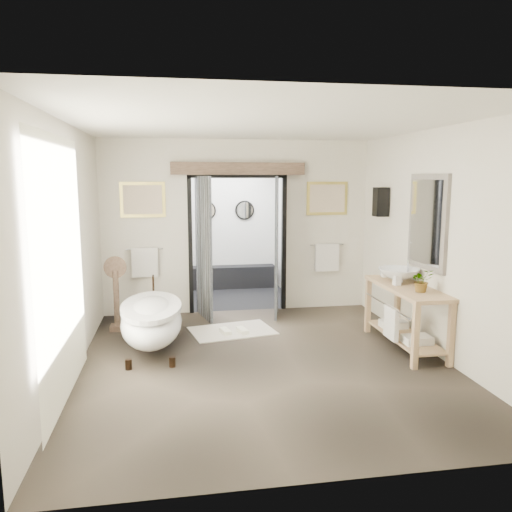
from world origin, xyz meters
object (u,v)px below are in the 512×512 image
Objects in this scene: rug at (232,331)px; basin at (399,275)px; vanity at (404,312)px; clawfoot_tub at (152,320)px.

rug is 2.16× the size of basin.
rug is at bearing 153.84° from basin.
basin is (0.03, 0.27, 0.44)m from vanity.
basin is at bearing -2.79° from clawfoot_tub.
rug is (-2.19, 1.10, -0.50)m from vanity.
basin reaches higher than clawfoot_tub.
vanity is 2.88× the size of basin.
vanity is at bearing -7.48° from clawfoot_tub.
clawfoot_tub is 3.36m from vanity.
basin is at bearing -20.50° from rug.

